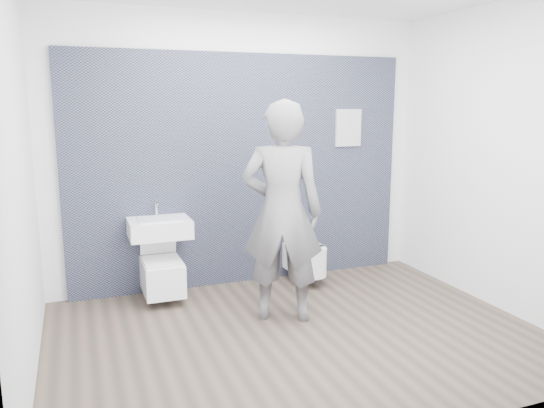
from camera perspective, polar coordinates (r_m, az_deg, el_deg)
name	(u,v)px	position (r m, az deg, el deg)	size (l,w,h in m)	color
ground	(297,334)	(4.56, 2.73, -13.79)	(4.00, 4.00, 0.00)	brown
room_shell	(299,124)	(4.15, 2.94, 8.62)	(4.00, 4.00, 4.00)	white
tile_wall	(244,280)	(5.84, -3.03, -8.18)	(3.60, 0.06, 2.40)	black
washbasin	(160,228)	(5.21, -12.00, -2.49)	(0.58, 0.44, 0.44)	white
toilet_square	(162,274)	(5.29, -11.74, -7.38)	(0.37, 0.54, 0.71)	white
toilet_rounded	(307,259)	(5.69, 3.76, -5.91)	(0.33, 0.56, 0.31)	white
info_placard	(345,269)	(6.26, 7.81, -6.98)	(0.30, 0.03, 0.41)	white
visitor	(282,212)	(4.59, 1.10, -0.90)	(0.70, 0.46, 1.93)	slate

